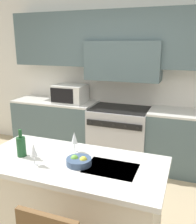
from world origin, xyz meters
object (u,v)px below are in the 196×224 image
Objects in this scene: wine_bottle at (21,146)px; wine_glass_far at (74,138)px; microwave at (70,94)px; wine_glass_near at (34,150)px; range_stove at (119,135)px; fruit_bowl at (79,161)px.

wine_bottle is 0.50m from wine_glass_far.
microwave is at bearing 103.69° from wine_bottle.
wine_glass_near and wine_glass_far have the same top height.
microwave is 2.63× the size of wine_glass_far.
range_stove is 3.54× the size of wine_bottle.
wine_glass_near is 0.43m from wine_glass_far.
range_stove is 1.09m from microwave.
fruit_bowl is (1.05, -1.93, -0.17)m from microwave.
wine_bottle is 1.31× the size of wine_glass_near.
wine_glass_near is 0.90× the size of fruit_bowl.
fruit_bowl is at bearing 21.56° from wine_glass_near.
wine_glass_far is (0.42, 0.27, 0.04)m from wine_bottle.
microwave is (-0.89, 0.02, 0.63)m from range_stove.
microwave is 2.19m from wine_glass_near.
range_stove is 4.18× the size of fruit_bowl.
fruit_bowl is at bearing -85.00° from range_stove.
wine_glass_near is (0.22, -0.11, 0.04)m from wine_bottle.
wine_glass_near is at bearing -95.40° from range_stove.
range_stove is at bearing 78.07° from wine_bottle.
wine_bottle reaches higher than range_stove.
fruit_bowl is (0.17, -1.91, 0.46)m from range_stove.
wine_glass_near reaches higher than range_stove.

